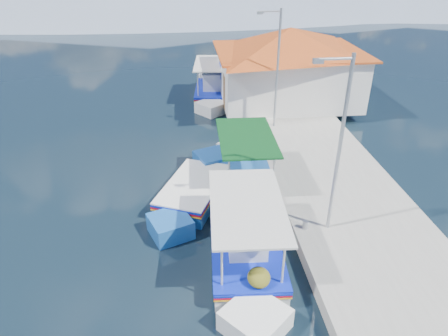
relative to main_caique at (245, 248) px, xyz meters
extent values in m
plane|color=black|center=(-1.59, -1.22, -0.48)|extent=(160.00, 160.00, 0.00)
cube|color=#A19F97|center=(4.31, 4.78, -0.23)|extent=(5.00, 44.00, 0.50)
cylinder|color=#A5A8AD|center=(2.21, 0.78, 0.17)|extent=(0.20, 0.20, 0.30)
cylinder|color=#A5A8AD|center=(2.21, 6.78, 0.17)|extent=(0.20, 0.20, 0.30)
cylinder|color=#A5A8AD|center=(2.21, 12.78, 0.17)|extent=(0.20, 0.20, 0.30)
cube|color=white|center=(0.00, -0.08, -0.27)|extent=(2.34, 4.30, 0.92)
cube|color=white|center=(-0.14, 2.70, -0.15)|extent=(2.16, 2.16, 1.02)
cube|color=white|center=(0.14, -2.77, -0.27)|extent=(2.10, 2.10, 0.87)
cube|color=#0E23B6|center=(0.00, -0.08, 0.16)|extent=(2.41, 4.43, 0.06)
cube|color=#B20F25|center=(0.00, -0.08, 0.08)|extent=(2.41, 4.43, 0.05)
cube|color=yellow|center=(0.00, -0.08, 0.01)|extent=(2.41, 4.43, 0.04)
cube|color=#0E23B6|center=(0.00, -0.08, 0.22)|extent=(2.43, 4.39, 0.05)
cube|color=brown|center=(0.00, -0.08, 0.19)|extent=(2.17, 4.21, 0.05)
cube|color=white|center=(0.02, -0.37, 0.73)|extent=(1.23, 1.32, 1.06)
cube|color=silver|center=(0.02, -0.37, 1.28)|extent=(1.35, 1.42, 0.06)
cylinder|color=beige|center=(-0.94, 1.64, 0.97)|extent=(0.07, 0.07, 1.55)
cylinder|color=beige|center=(0.76, 1.73, 0.97)|extent=(0.07, 0.07, 1.55)
cylinder|color=beige|center=(-0.76, -1.88, 0.97)|extent=(0.07, 0.07, 1.55)
cylinder|color=beige|center=(0.94, -1.79, 0.97)|extent=(0.07, 0.07, 1.55)
cube|color=silver|center=(0.00, -0.08, 1.74)|extent=(2.45, 4.31, 0.07)
ellipsoid|color=#4F5316|center=(-0.45, 1.26, 0.47)|extent=(0.73, 0.81, 0.55)
ellipsoid|color=#4F5316|center=(0.20, 1.77, 0.43)|extent=(0.62, 0.68, 0.46)
ellipsoid|color=#4F5316|center=(0.29, -1.80, 0.44)|extent=(0.66, 0.72, 0.49)
sphere|color=#FF5F08|center=(0.94, 0.55, 0.92)|extent=(0.39, 0.39, 0.39)
cube|color=white|center=(0.64, 4.37, -0.25)|extent=(2.18, 3.94, 1.00)
cube|color=white|center=(0.58, 6.99, -0.13)|extent=(2.13, 2.13, 1.10)
cube|color=white|center=(0.70, 1.84, -0.25)|extent=(2.07, 2.07, 0.94)
cube|color=#0E23B6|center=(0.64, 4.37, 0.21)|extent=(2.25, 4.06, 0.06)
cube|color=#B20F25|center=(0.64, 4.37, 0.13)|extent=(2.25, 4.06, 0.05)
cube|color=yellow|center=(0.64, 4.37, 0.05)|extent=(2.25, 4.06, 0.04)
cube|color=#1A53A1|center=(0.64, 4.37, 0.28)|extent=(2.27, 4.02, 0.05)
cube|color=brown|center=(0.64, 4.37, 0.25)|extent=(2.01, 3.86, 0.05)
cylinder|color=beige|center=(-0.23, 5.99, 1.09)|extent=(0.07, 0.07, 1.68)
cylinder|color=beige|center=(1.44, 6.03, 1.09)|extent=(0.07, 0.07, 1.68)
cylinder|color=beige|center=(-0.16, 2.72, 1.09)|extent=(0.07, 0.07, 1.68)
cylinder|color=beige|center=(1.52, 2.75, 1.09)|extent=(0.07, 0.07, 1.68)
cube|color=#0C3F18|center=(0.64, 4.37, 1.93)|extent=(2.29, 3.95, 0.07)
cube|color=#1A53A1|center=(-1.54, 3.73, -0.25)|extent=(3.17, 4.09, 1.01)
cube|color=#1A53A1|center=(-2.48, 5.98, -0.12)|extent=(1.80, 1.80, 1.12)
cube|color=#1A53A1|center=(-0.64, 1.56, -0.25)|extent=(1.75, 1.75, 0.96)
cube|color=#0E23B6|center=(-1.54, 3.73, 0.22)|extent=(3.27, 4.22, 0.06)
cube|color=#B20F25|center=(-1.54, 3.73, 0.14)|extent=(3.27, 4.22, 0.05)
cube|color=yellow|center=(-1.54, 3.73, 0.06)|extent=(3.27, 4.22, 0.04)
cube|color=white|center=(-1.54, 3.73, 0.30)|extent=(3.27, 4.19, 0.05)
cube|color=brown|center=(-1.54, 3.73, 0.26)|extent=(3.00, 3.97, 0.05)
cube|color=white|center=(0.17, 15.98, -0.26)|extent=(2.57, 4.34, 0.98)
cube|color=white|center=(-0.12, 18.72, -0.13)|extent=(2.18, 2.18, 1.08)
cube|color=white|center=(0.45, 13.32, -0.26)|extent=(2.12, 2.12, 0.92)
cube|color=#0E23B6|center=(0.17, 15.98, 0.20)|extent=(2.65, 4.47, 0.06)
cube|color=#B20F25|center=(0.17, 15.98, 0.11)|extent=(2.65, 4.47, 0.05)
cube|color=yellow|center=(0.17, 15.98, 0.04)|extent=(2.65, 4.47, 0.04)
cube|color=#0E23B6|center=(0.17, 15.98, 0.27)|extent=(2.67, 4.43, 0.05)
cube|color=brown|center=(0.17, 15.98, 0.24)|extent=(2.39, 4.24, 0.05)
cube|color=white|center=(0.20, 15.67, 0.80)|extent=(1.32, 1.45, 1.13)
cube|color=silver|center=(0.20, 15.67, 1.39)|extent=(1.44, 1.56, 0.06)
cylinder|color=beige|center=(-0.87, 17.62, 1.06)|extent=(0.07, 0.07, 1.64)
cylinder|color=beige|center=(0.85, 17.80, 1.06)|extent=(0.07, 0.07, 1.64)
cylinder|color=beige|center=(-0.51, 14.16, 1.06)|extent=(0.07, 0.07, 1.64)
cylinder|color=beige|center=(1.21, 14.34, 1.06)|extent=(0.07, 0.07, 1.64)
cube|color=silver|center=(0.17, 15.98, 1.88)|extent=(2.68, 4.35, 0.07)
cube|color=white|center=(4.61, 13.78, 1.52)|extent=(8.00, 6.00, 3.00)
cube|color=#B14718|center=(4.61, 13.78, 3.07)|extent=(8.64, 6.48, 0.10)
pyramid|color=#B14718|center=(4.61, 13.78, 3.72)|extent=(10.49, 10.49, 1.40)
cube|color=brown|center=(0.63, 12.78, 1.02)|extent=(0.06, 1.00, 2.00)
cube|color=#0E23B6|center=(0.63, 15.28, 1.62)|extent=(0.06, 1.20, 0.90)
cylinder|color=#A5A8AD|center=(3.01, 0.78, 3.02)|extent=(0.12, 0.12, 6.00)
cylinder|color=#A5A8AD|center=(2.51, 0.78, 5.87)|extent=(1.00, 0.08, 0.08)
cube|color=#A5A8AD|center=(2.01, 0.78, 5.82)|extent=(0.30, 0.14, 0.14)
cylinder|color=#A5A8AD|center=(3.01, 9.78, 3.02)|extent=(0.12, 0.12, 6.00)
cylinder|color=#A5A8AD|center=(2.51, 9.78, 5.87)|extent=(1.00, 0.08, 0.08)
cube|color=#A5A8AD|center=(2.01, 9.78, 5.82)|extent=(0.30, 0.14, 0.14)
camera|label=1|loc=(-1.73, -10.17, 8.67)|focal=32.57mm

